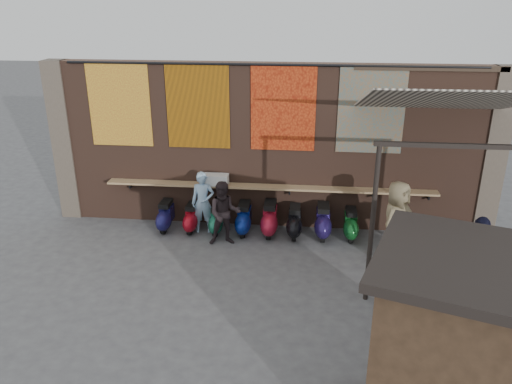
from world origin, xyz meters
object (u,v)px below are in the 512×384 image
at_px(scooter_stool_6, 323,222).
at_px(scooter_stool_3, 244,219).
at_px(scooter_stool_2, 217,220).
at_px(scooter_stool_4, 270,219).
at_px(scooter_stool_7, 351,224).
at_px(diner_left, 203,202).
at_px(scooter_stool_1, 192,218).
at_px(shopper_tan, 396,222).
at_px(scooter_stool_0, 166,216).
at_px(diner_right, 224,213).
at_px(shopper_navy, 478,260).
at_px(market_stall, 482,368).
at_px(shelf_box, 216,180).
at_px(scooter_stool_5, 295,222).

bearing_deg(scooter_stool_6, scooter_stool_3, 179.80).
height_order(scooter_stool_2, scooter_stool_6, scooter_stool_6).
xyz_separation_m(scooter_stool_4, scooter_stool_7, (1.93, -0.00, -0.05)).
xyz_separation_m(scooter_stool_6, diner_left, (-2.90, 0.01, 0.37)).
height_order(scooter_stool_1, shopper_tan, shopper_tan).
xyz_separation_m(scooter_stool_0, diner_right, (1.57, -0.60, 0.40)).
bearing_deg(shopper_tan, shopper_navy, -102.59).
height_order(scooter_stool_1, diner_left, diner_left).
distance_m(scooter_stool_3, market_stall, 7.01).
bearing_deg(scooter_stool_7, shopper_tan, -48.83).
relative_size(scooter_stool_3, market_stall, 0.31).
distance_m(scooter_stool_2, scooter_stool_7, 3.22).
distance_m(scooter_stool_6, diner_right, 2.38).
bearing_deg(scooter_stool_2, scooter_stool_0, 178.47).
xyz_separation_m(scooter_stool_2, scooter_stool_7, (3.22, 0.03, 0.02)).
xyz_separation_m(shelf_box, scooter_stool_4, (1.35, -0.30, -0.85)).
distance_m(scooter_stool_2, diner_right, 0.77).
xyz_separation_m(scooter_stool_1, shopper_navy, (5.96, -2.43, 0.53)).
xyz_separation_m(scooter_stool_4, market_stall, (2.98, -5.93, 0.89)).
height_order(shelf_box, scooter_stool_2, shelf_box).
distance_m(scooter_stool_0, scooter_stool_1, 0.65).
height_order(shopper_navy, market_stall, market_stall).
bearing_deg(scooter_stool_6, diner_left, 179.80).
xyz_separation_m(scooter_stool_1, scooter_stool_2, (0.63, -0.03, -0.00)).
height_order(shelf_box, scooter_stool_5, shelf_box).
distance_m(diner_left, shopper_tan, 4.51).
height_order(scooter_stool_7, shopper_navy, shopper_navy).
bearing_deg(shelf_box, scooter_stool_5, -9.79).
bearing_deg(shopper_navy, scooter_stool_6, -73.15).
xyz_separation_m(shelf_box, shopper_navy, (5.39, -2.73, -0.39)).
height_order(shelf_box, shopper_navy, shopper_navy).
xyz_separation_m(scooter_stool_3, diner_left, (-0.99, 0.00, 0.39)).
bearing_deg(shelf_box, scooter_stool_4, -12.62).
bearing_deg(scooter_stool_7, scooter_stool_4, 179.88).
xyz_separation_m(scooter_stool_2, scooter_stool_5, (1.89, -0.00, 0.03)).
bearing_deg(scooter_stool_7, scooter_stool_2, -179.53).
relative_size(diner_left, shopper_tan, 0.84).
xyz_separation_m(shelf_box, scooter_stool_5, (1.95, -0.34, -0.88)).
height_order(scooter_stool_0, shopper_navy, shopper_navy).
xyz_separation_m(scooter_stool_0, shopper_navy, (6.61, -2.43, 0.50)).
bearing_deg(shopper_tan, scooter_stool_1, 114.57).
xyz_separation_m(scooter_stool_1, diner_left, (0.30, -0.00, 0.42)).
height_order(scooter_stool_0, scooter_stool_5, scooter_stool_5).
bearing_deg(scooter_stool_4, shopper_navy, -30.95).
distance_m(diner_right, market_stall, 6.68).
xyz_separation_m(scooter_stool_0, scooter_stool_4, (2.57, -0.00, 0.04)).
relative_size(scooter_stool_1, market_stall, 0.28).
relative_size(scooter_stool_4, scooter_stool_5, 1.09).
relative_size(scooter_stool_6, shopper_tan, 0.46).
distance_m(scooter_stool_2, diner_left, 0.54).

